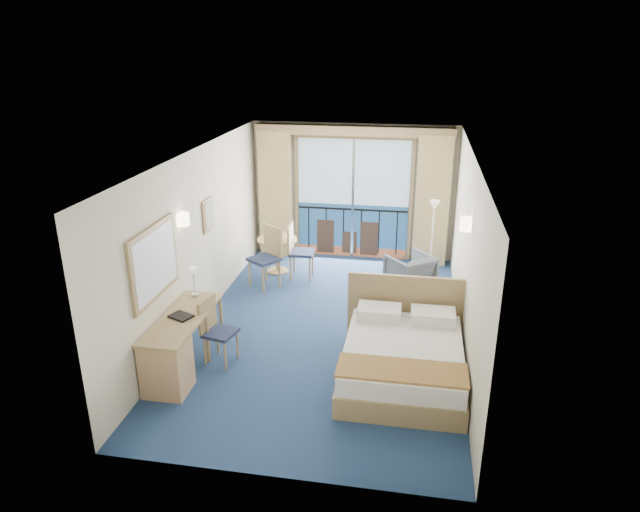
{
  "coord_description": "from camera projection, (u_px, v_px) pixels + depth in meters",
  "views": [
    {
      "loc": [
        1.25,
        -7.75,
        4.19
      ],
      "look_at": [
        -0.14,
        0.2,
        1.12
      ],
      "focal_mm": 32.0,
      "sensor_mm": 36.0,
      "label": 1
    }
  ],
  "objects": [
    {
      "name": "desk",
      "position": [
        170.0,
        357.0,
        7.23
      ],
      "size": [
        0.56,
        1.64,
        0.77
      ],
      "color": "#9D8255",
      "rests_on": "ground"
    },
    {
      "name": "curtain_right",
      "position": [
        432.0,
        202.0,
        10.95
      ],
      "size": [
        0.65,
        0.22,
        2.55
      ],
      "primitive_type": "cube",
      "color": "tan",
      "rests_on": "room_walls"
    },
    {
      "name": "folder",
      "position": [
        181.0,
        316.0,
        7.5
      ],
      "size": [
        0.35,
        0.32,
        0.03
      ],
      "primitive_type": "cube",
      "rotation": [
        0.0,
        0.0,
        -0.42
      ],
      "color": "black",
      "rests_on": "desk"
    },
    {
      "name": "nightstand",
      "position": [
        442.0,
        310.0,
        8.75
      ],
      "size": [
        0.47,
        0.45,
        0.61
      ],
      "primitive_type": "cube",
      "color": "tan",
      "rests_on": "ground"
    },
    {
      "name": "table_chair_a",
      "position": [
        297.0,
        248.0,
        10.55
      ],
      "size": [
        0.47,
        0.46,
        1.02
      ],
      "rotation": [
        0.0,
        0.0,
        1.61
      ],
      "color": "#20294B",
      "rests_on": "ground"
    },
    {
      "name": "table_chair_b",
      "position": [
        268.0,
        253.0,
        10.19
      ],
      "size": [
        0.66,
        0.66,
        1.09
      ],
      "rotation": [
        0.0,
        0.0,
        -0.61
      ],
      "color": "#20294B",
      "rests_on": "ground"
    },
    {
      "name": "armchair",
      "position": [
        410.0,
        272.0,
        10.1
      ],
      "size": [
        1.0,
        1.0,
        0.65
      ],
      "primitive_type": "imported",
      "rotation": [
        0.0,
        0.0,
        3.84
      ],
      "color": "#4E555F",
      "rests_on": "ground"
    },
    {
      "name": "curtain_left",
      "position": [
        276.0,
        194.0,
        11.45
      ],
      "size": [
        0.65,
        0.22,
        2.55
      ],
      "primitive_type": "cube",
      "color": "tan",
      "rests_on": "room_walls"
    },
    {
      "name": "wall_print",
      "position": [
        209.0,
        215.0,
        8.99
      ],
      "size": [
        0.04,
        0.42,
        0.52
      ],
      "color": "#9D8255",
      "rests_on": "room_walls"
    },
    {
      "name": "room_walls",
      "position": [
        327.0,
        219.0,
        8.19
      ],
      "size": [
        4.04,
        6.54,
        2.72
      ],
      "color": "beige",
      "rests_on": "ground"
    },
    {
      "name": "balcony_door",
      "position": [
        352.0,
        203.0,
        11.38
      ],
      "size": [
        2.36,
        0.03,
        2.52
      ],
      "color": "navy",
      "rests_on": "room_walls"
    },
    {
      "name": "desk_lamp",
      "position": [
        193.0,
        276.0,
        8.01
      ],
      "size": [
        0.11,
        0.11,
        0.42
      ],
      "color": "silver",
      "rests_on": "desk"
    },
    {
      "name": "round_table",
      "position": [
        277.0,
        247.0,
        10.82
      ],
      "size": [
        0.75,
        0.75,
        0.67
      ],
      "color": "#9D8255",
      "rests_on": "ground"
    },
    {
      "name": "bed",
      "position": [
        403.0,
        357.0,
        7.45
      ],
      "size": [
        1.7,
        2.02,
        1.07
      ],
      "color": "#9D8255",
      "rests_on": "ground"
    },
    {
      "name": "pelmet",
      "position": [
        354.0,
        131.0,
        10.76
      ],
      "size": [
        3.8,
        0.25,
        0.18
      ],
      "primitive_type": "cube",
      "color": "#9D8255",
      "rests_on": "room_walls"
    },
    {
      "name": "floor",
      "position": [
        327.0,
        329.0,
        8.83
      ],
      "size": [
        6.5,
        6.5,
        0.0
      ],
      "primitive_type": "plane",
      "color": "navy",
      "rests_on": "ground"
    },
    {
      "name": "desk_chair",
      "position": [
        215.0,
        327.0,
        7.77
      ],
      "size": [
        0.48,
        0.48,
        0.93
      ],
      "rotation": [
        0.0,
        0.0,
        1.35
      ],
      "color": "#20294B",
      "rests_on": "ground"
    },
    {
      "name": "floor_lamp",
      "position": [
        434.0,
        220.0,
        10.37
      ],
      "size": [
        0.2,
        0.2,
        1.48
      ],
      "color": "silver",
      "rests_on": "ground"
    },
    {
      "name": "sconce_right",
      "position": [
        467.0,
        224.0,
        7.72
      ],
      "size": [
        0.18,
        0.18,
        0.18
      ],
      "primitive_type": "cylinder",
      "color": "#FFE9B2",
      "rests_on": "room_walls"
    },
    {
      "name": "mirror",
      "position": [
        155.0,
        262.0,
        7.21
      ],
      "size": [
        0.05,
        1.25,
        0.95
      ],
      "color": "#9D8255",
      "rests_on": "room_walls"
    },
    {
      "name": "phone",
      "position": [
        442.0,
        290.0,
        8.61
      ],
      "size": [
        0.19,
        0.15,
        0.08
      ],
      "primitive_type": "cube",
      "rotation": [
        0.0,
        0.0,
        0.13
      ],
      "color": "white",
      "rests_on": "nightstand"
    },
    {
      "name": "sconce_left",
      "position": [
        183.0,
        219.0,
        7.93
      ],
      "size": [
        0.18,
        0.18,
        0.18
      ],
      "primitive_type": "cylinder",
      "color": "#FFE9B2",
      "rests_on": "room_walls"
    }
  ]
}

